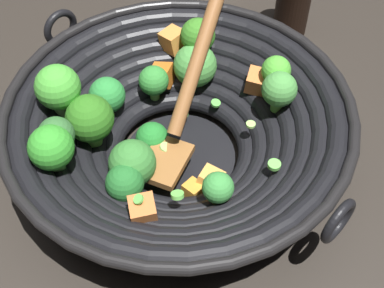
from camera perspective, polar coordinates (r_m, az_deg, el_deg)
name	(u,v)px	position (r m, az deg, el deg)	size (l,w,h in m)	color
ground_plane	(180,160)	(0.73, -1.30, -1.68)	(4.00, 4.00, 0.00)	#28231E
wok	(176,125)	(0.67, -1.69, 1.98)	(0.43, 0.45, 0.25)	black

